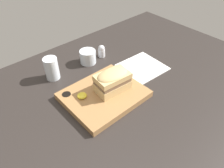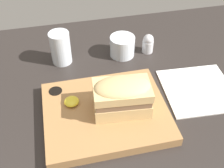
% 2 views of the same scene
% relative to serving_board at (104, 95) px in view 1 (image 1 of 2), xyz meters
% --- Properties ---
extents(dining_table, '(1.72, 1.02, 0.02)m').
position_rel_serving_board_xyz_m(dining_table, '(-0.04, -0.03, -0.02)').
color(dining_table, '#282321').
rests_on(dining_table, ground).
extents(serving_board, '(0.31, 0.26, 0.03)m').
position_rel_serving_board_xyz_m(serving_board, '(0.00, 0.00, 0.00)').
color(serving_board, '#9E7042').
rests_on(serving_board, dining_table).
extents(sandwich, '(0.14, 0.10, 0.09)m').
position_rel_serving_board_xyz_m(sandwich, '(0.04, -0.01, 0.06)').
color(sandwich, tan).
rests_on(sandwich, serving_board).
extents(mustard_dollop, '(0.04, 0.04, 0.02)m').
position_rel_serving_board_xyz_m(mustard_dollop, '(-0.08, 0.04, 0.02)').
color(mustard_dollop, yellow).
rests_on(mustard_dollop, serving_board).
extents(water_glass, '(0.06, 0.06, 0.10)m').
position_rel_serving_board_xyz_m(water_glass, '(-0.09, 0.25, 0.03)').
color(water_glass, silver).
rests_on(water_glass, dining_table).
extents(wine_glass, '(0.08, 0.08, 0.07)m').
position_rel_serving_board_xyz_m(wine_glass, '(0.11, 0.25, 0.02)').
color(wine_glass, silver).
rests_on(wine_glass, dining_table).
extents(napkin, '(0.20, 0.20, 0.00)m').
position_rel_serving_board_xyz_m(napkin, '(0.28, 0.04, -0.01)').
color(napkin, white).
rests_on(napkin, dining_table).
extents(salt_shaker, '(0.04, 0.04, 0.06)m').
position_rel_serving_board_xyz_m(salt_shaker, '(0.19, 0.24, 0.02)').
color(salt_shaker, silver).
rests_on(salt_shaker, dining_table).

